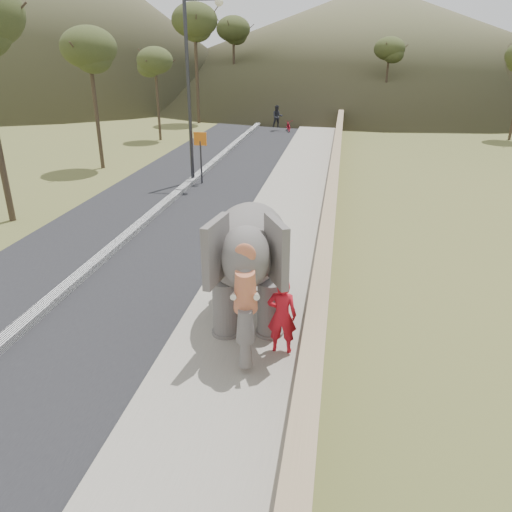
{
  "coord_description": "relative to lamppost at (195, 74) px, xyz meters",
  "views": [
    {
      "loc": [
        1.93,
        -9.31,
        5.98
      ],
      "look_at": [
        0.2,
        0.73,
        1.7
      ],
      "focal_mm": 35.0,
      "sensor_mm": 36.0,
      "label": 1
    }
  ],
  "objects": [
    {
      "name": "elephant_and_man",
      "position": [
        4.71,
        -12.37,
        -3.34
      ],
      "size": [
        2.51,
        4.1,
        2.79
      ],
      "color": "slate",
      "rests_on": "ground"
    },
    {
      "name": "road",
      "position": [
        -0.31,
        -3.2,
        -4.86
      ],
      "size": [
        7.0,
        120.0,
        0.03
      ],
      "primitive_type": "cube",
      "color": "black",
      "rests_on": "ground"
    },
    {
      "name": "lamppost",
      "position": [
        0.0,
        0.0,
        0.0
      ],
      "size": [
        1.76,
        0.36,
        8.0
      ],
      "color": "#2D2D32",
      "rests_on": "ground"
    },
    {
      "name": "hill_left",
      "position": [
        -33.31,
        41.8,
        6.13
      ],
      "size": [
        60.0,
        60.0,
        22.0
      ],
      "primitive_type": "cone",
      "color": "brown",
      "rests_on": "ground"
    },
    {
      "name": "parapet",
      "position": [
        6.34,
        -3.2,
        -4.32
      ],
      "size": [
        0.3,
        120.0,
        1.1
      ],
      "primitive_type": "cube",
      "color": "tan",
      "rests_on": "ground"
    },
    {
      "name": "signboard",
      "position": [
        0.19,
        -0.22,
        -3.23
      ],
      "size": [
        0.6,
        0.08,
        2.4
      ],
      "color": "#2D2D33",
      "rests_on": "ground"
    },
    {
      "name": "hill_far",
      "position": [
        9.69,
        56.8,
        2.13
      ],
      "size": [
        80.0,
        80.0,
        14.0
      ],
      "primitive_type": "cone",
      "color": "brown",
      "rests_on": "ground"
    },
    {
      "name": "walkway",
      "position": [
        4.69,
        -3.2,
        -4.8
      ],
      "size": [
        3.0,
        120.0,
        0.15
      ],
      "primitive_type": "cube",
      "color": "#9E9687",
      "rests_on": "ground"
    },
    {
      "name": "trees",
      "position": [
        4.87,
        16.84,
        -0.89
      ],
      "size": [
        47.54,
        43.54,
        9.5
      ],
      "color": "#473828",
      "rests_on": "ground"
    },
    {
      "name": "median",
      "position": [
        -0.31,
        -3.2,
        -4.76
      ],
      "size": [
        0.35,
        120.0,
        0.22
      ],
      "primitive_type": "cube",
      "color": "black",
      "rests_on": "ground"
    },
    {
      "name": "motorcyclist",
      "position": [
        2.02,
        16.27,
        -4.11
      ],
      "size": [
        1.79,
        1.72,
        1.91
      ],
      "color": "maroon",
      "rests_on": "ground"
    },
    {
      "name": "ground",
      "position": [
        4.69,
        -13.2,
        -4.87
      ],
      "size": [
        160.0,
        160.0,
        0.0
      ],
      "primitive_type": "plane",
      "color": "olive",
      "rests_on": "ground"
    }
  ]
}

